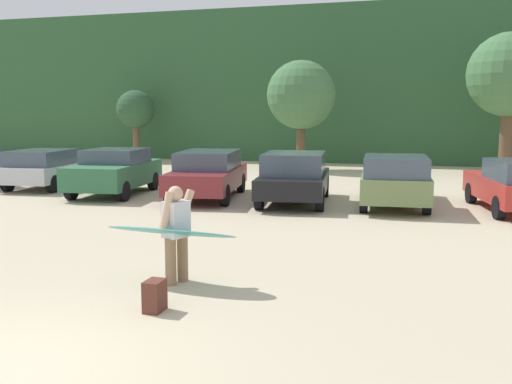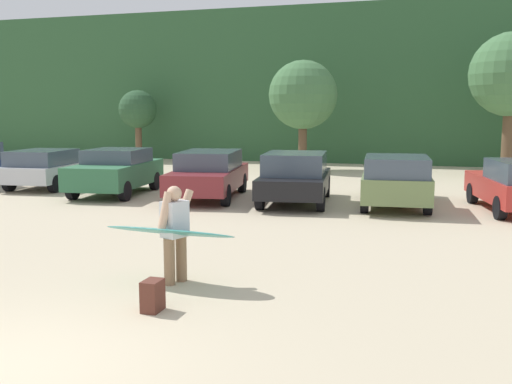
% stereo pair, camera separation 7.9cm
% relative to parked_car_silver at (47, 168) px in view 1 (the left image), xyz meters
% --- Properties ---
extents(hillside_ridge, '(108.00, 12.00, 8.30)m').
position_rel_parked_car_silver_xyz_m(hillside_ridge, '(8.91, 18.95, 3.40)').
color(hillside_ridge, '#2D5633').
rests_on(hillside_ridge, ground_plane).
extents(tree_ridge_back, '(2.08, 2.08, 3.90)m').
position_rel_parked_car_silver_xyz_m(tree_ridge_back, '(-2.31, 11.17, 2.06)').
color(tree_ridge_back, brown).
rests_on(tree_ridge_back, ground_plane).
extents(tree_far_right, '(3.20, 3.20, 5.12)m').
position_rel_parked_car_silver_xyz_m(tree_far_right, '(7.44, 9.00, 2.74)').
color(tree_far_right, brown).
rests_on(tree_far_right, ground_plane).
extents(tree_right, '(3.54, 3.54, 6.07)m').
position_rel_parked_car_silver_xyz_m(tree_right, '(16.40, 8.96, 3.49)').
color(tree_right, brown).
rests_on(tree_right, ground_plane).
extents(parked_car_silver, '(2.31, 4.16, 1.41)m').
position_rel_parked_car_silver_xyz_m(parked_car_silver, '(0.00, 0.00, 0.00)').
color(parked_car_silver, silver).
rests_on(parked_car_silver, ground_plane).
extents(parked_car_forest_green, '(2.40, 4.26, 1.52)m').
position_rel_parked_car_silver_xyz_m(parked_car_forest_green, '(3.21, -0.76, 0.05)').
color(parked_car_forest_green, '#2D6642').
rests_on(parked_car_forest_green, ground_plane).
extents(parked_car_maroon, '(2.56, 4.82, 1.51)m').
position_rel_parked_car_silver_xyz_m(parked_car_maroon, '(6.51, -0.64, 0.06)').
color(parked_car_maroon, maroon).
rests_on(parked_car_maroon, ground_plane).
extents(parked_car_black, '(2.44, 4.45, 1.55)m').
position_rel_parked_car_silver_xyz_m(parked_car_black, '(9.42, -0.87, 0.07)').
color(parked_car_black, black).
rests_on(parked_car_black, ground_plane).
extents(parked_car_olive_green, '(2.26, 4.82, 1.54)m').
position_rel_parked_car_silver_xyz_m(parked_car_olive_green, '(12.38, -0.62, 0.05)').
color(parked_car_olive_green, '#6B7F4C').
rests_on(parked_car_olive_green, ground_plane).
extents(person_adult, '(0.41, 0.79, 1.61)m').
position_rel_parked_car_silver_xyz_m(person_adult, '(9.46, -9.64, 0.16)').
color(person_adult, '#8C6B4C').
rests_on(person_adult, ground_plane).
extents(surfboard_teal, '(2.35, 0.77, 0.26)m').
position_rel_parked_car_silver_xyz_m(surfboard_teal, '(9.39, -9.70, 0.12)').
color(surfboard_teal, teal).
extents(backpack_dropped, '(0.24, 0.34, 0.45)m').
position_rel_parked_car_silver_xyz_m(backpack_dropped, '(9.73, -11.00, -0.52)').
color(backpack_dropped, '#592D23').
rests_on(backpack_dropped, ground_plane).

